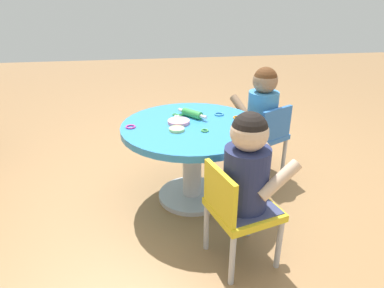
# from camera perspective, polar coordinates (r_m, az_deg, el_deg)

# --- Properties ---
(ground_plane) EXTENTS (10.00, 10.00, 0.00)m
(ground_plane) POSITION_cam_1_polar(r_m,az_deg,el_deg) (2.28, -0.00, -8.88)
(ground_plane) COLOR #9E7247
(craft_table) EXTENTS (0.86, 0.86, 0.52)m
(craft_table) POSITION_cam_1_polar(r_m,az_deg,el_deg) (2.09, -0.00, 0.01)
(craft_table) COLOR silver
(craft_table) RESTS_ON ground
(child_chair_left) EXTENTS (0.37, 0.37, 0.54)m
(child_chair_left) POSITION_cam_1_polar(r_m,az_deg,el_deg) (1.65, 7.65, -10.86)
(child_chair_left) COLOR #B7B7BC
(child_chair_left) RESTS_ON ground
(seated_child_left) EXTENTS (0.35, 0.40, 0.51)m
(seated_child_left) POSITION_cam_1_polar(r_m,az_deg,el_deg) (1.55, 9.37, -3.65)
(seated_child_left) COLOR #3F4772
(seated_child_left) RESTS_ON ground
(child_chair_right) EXTENTS (0.40, 0.40, 0.54)m
(child_chair_right) POSITION_cam_1_polar(r_m,az_deg,el_deg) (2.48, 12.01, 1.40)
(child_chair_right) COLOR #B7B7BC
(child_chair_right) RESTS_ON ground
(seated_child_right) EXTENTS (0.43, 0.40, 0.51)m
(seated_child_right) POSITION_cam_1_polar(r_m,az_deg,el_deg) (2.43, 11.79, 6.63)
(seated_child_right) COLOR #3F4772
(seated_child_right) RESTS_ON ground
(rolling_pin) EXTENTS (0.19, 0.16, 0.05)m
(rolling_pin) POSITION_cam_1_polar(r_m,az_deg,el_deg) (2.16, 0.04, 5.15)
(rolling_pin) COLOR green
(rolling_pin) RESTS_ON craft_table
(craft_scissors) EXTENTS (0.14, 0.10, 0.01)m
(craft_scissors) POSITION_cam_1_polar(r_m,az_deg,el_deg) (2.18, -2.60, 4.70)
(craft_scissors) COLOR silver
(craft_scissors) RESTS_ON craft_table
(playdough_blob_0) EXTENTS (0.13, 0.13, 0.02)m
(playdough_blob_0) POSITION_cam_1_polar(r_m,az_deg,el_deg) (2.06, -2.26, 3.75)
(playdough_blob_0) COLOR pink
(playdough_blob_0) RESTS_ON craft_table
(playdough_blob_1) EXTENTS (0.09, 0.09, 0.02)m
(playdough_blob_1) POSITION_cam_1_polar(r_m,az_deg,el_deg) (1.95, -2.59, 2.48)
(playdough_blob_1) COLOR #B2E58C
(playdough_blob_1) RESTS_ON craft_table
(cookie_cutter_0) EXTENTS (0.05, 0.05, 0.01)m
(cookie_cutter_0) POSITION_cam_1_polar(r_m,az_deg,el_deg) (1.95, 2.16, 2.30)
(cookie_cutter_0) COLOR #4CB259
(cookie_cutter_0) RESTS_ON craft_table
(cookie_cutter_1) EXTENTS (0.06, 0.06, 0.01)m
(cookie_cutter_1) POSITION_cam_1_polar(r_m,az_deg,el_deg) (2.21, 4.58, 5.04)
(cookie_cutter_1) COLOR #3F99D8
(cookie_cutter_1) RESTS_ON craft_table
(cookie_cutter_2) EXTENTS (0.06, 0.06, 0.01)m
(cookie_cutter_2) POSITION_cam_1_polar(r_m,az_deg,el_deg) (2.16, 7.67, 4.42)
(cookie_cutter_2) COLOR orange
(cookie_cutter_2) RESTS_ON craft_table
(cookie_cutter_3) EXTENTS (0.06, 0.06, 0.01)m
(cookie_cutter_3) POSITION_cam_1_polar(r_m,az_deg,el_deg) (2.03, -10.30, 2.88)
(cookie_cutter_3) COLOR #D83FA5
(cookie_cutter_3) RESTS_ON craft_table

